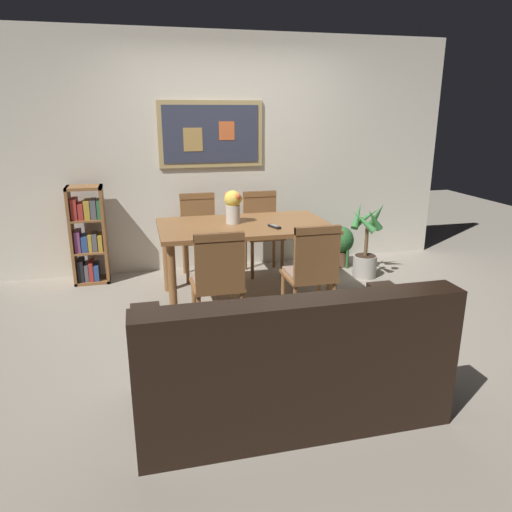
{
  "coord_description": "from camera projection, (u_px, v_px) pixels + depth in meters",
  "views": [
    {
      "loc": [
        -1.04,
        -3.81,
        1.78
      ],
      "look_at": [
        -0.15,
        -0.19,
        0.65
      ],
      "focal_mm": 33.74,
      "sensor_mm": 36.0,
      "label": 1
    }
  ],
  "objects": [
    {
      "name": "ground_plane",
      "position": [
        267.0,
        318.0,
        4.3
      ],
      "size": [
        12.0,
        12.0,
        0.0
      ],
      "primitive_type": "plane",
      "color": "gray"
    },
    {
      "name": "dining_chair_near_right",
      "position": [
        312.0,
        268.0,
        3.97
      ],
      "size": [
        0.4,
        0.41,
        0.91
      ],
      "color": "brown",
      "rests_on": "ground_plane"
    },
    {
      "name": "flower_vase",
      "position": [
        233.0,
        204.0,
        4.53
      ],
      "size": [
        0.18,
        0.18,
        0.31
      ],
      "color": "beige",
      "rests_on": "dining_table"
    },
    {
      "name": "bookshelf",
      "position": [
        88.0,
        236.0,
        5.08
      ],
      "size": [
        0.36,
        0.28,
        1.04
      ],
      "color": "brown",
      "rests_on": "ground_plane"
    },
    {
      "name": "leather_couch",
      "position": [
        287.0,
        366.0,
        2.89
      ],
      "size": [
        1.8,
        0.84,
        0.84
      ],
      "color": "black",
      "rests_on": "ground_plane"
    },
    {
      "name": "dining_table",
      "position": [
        244.0,
        233.0,
        4.57
      ],
      "size": [
        1.61,
        0.95,
        0.75
      ],
      "color": "brown",
      "rests_on": "ground_plane"
    },
    {
      "name": "tv_remote",
      "position": [
        274.0,
        226.0,
        4.4
      ],
      "size": [
        0.09,
        0.16,
        0.02
      ],
      "color": "black",
      "rests_on": "dining_table"
    },
    {
      "name": "potted_ivy",
      "position": [
        340.0,
        244.0,
        5.7
      ],
      "size": [
        0.33,
        0.33,
        0.56
      ],
      "color": "brown",
      "rests_on": "ground_plane"
    },
    {
      "name": "dining_chair_far_left",
      "position": [
        199.0,
        228.0,
        5.29
      ],
      "size": [
        0.4,
        0.41,
        0.91
      ],
      "color": "brown",
      "rests_on": "ground_plane"
    },
    {
      "name": "potted_palm",
      "position": [
        366.0,
        249.0,
        5.29
      ],
      "size": [
        0.42,
        0.44,
        0.85
      ],
      "color": "#B2ADA3",
      "rests_on": "ground_plane"
    },
    {
      "name": "wall_back_with_painting",
      "position": [
        229.0,
        154.0,
        5.46
      ],
      "size": [
        5.2,
        0.14,
        2.6
      ],
      "color": "silver",
      "rests_on": "ground_plane"
    },
    {
      "name": "dining_chair_near_left",
      "position": [
        218.0,
        276.0,
        3.76
      ],
      "size": [
        0.4,
        0.41,
        0.91
      ],
      "color": "brown",
      "rests_on": "ground_plane"
    },
    {
      "name": "dining_chair_far_right",
      "position": [
        262.0,
        226.0,
        5.42
      ],
      "size": [
        0.4,
        0.41,
        0.91
      ],
      "color": "brown",
      "rests_on": "ground_plane"
    }
  ]
}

